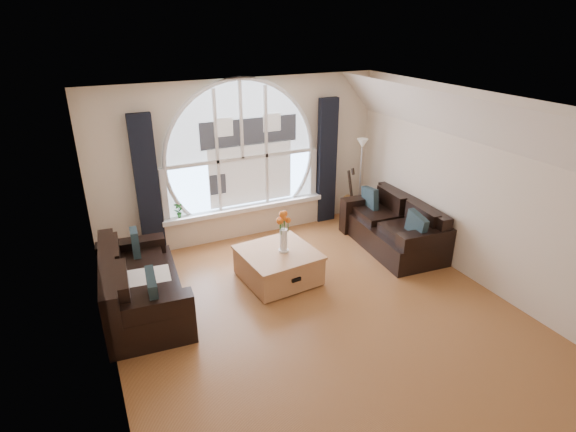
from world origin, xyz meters
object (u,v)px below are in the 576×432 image
object	(u,v)px
vase_flowers	(284,227)
floor_lamp	(360,182)
coffee_chest	(278,264)
sofa_right	(393,225)
potted_plant	(179,210)
guitar	(348,194)
sofa_left	(142,283)

from	to	relation	value
vase_flowers	floor_lamp	size ratio (longest dim) A/B	0.44
floor_lamp	coffee_chest	bearing A→B (deg)	-150.30
sofa_right	potted_plant	size ratio (longest dim) A/B	6.88
coffee_chest	potted_plant	bearing A→B (deg)	117.26
vase_flowers	potted_plant	xyz separation A→B (m)	(-1.12, 1.67, -0.17)
guitar	potted_plant	bearing A→B (deg)	154.75
sofa_right	guitar	xyz separation A→B (m)	(-0.07, 1.28, 0.13)
potted_plant	coffee_chest	bearing A→B (deg)	-57.37
sofa_left	potted_plant	world-z (taller)	sofa_left
sofa_right	floor_lamp	bearing A→B (deg)	90.87
sofa_left	sofa_right	bearing A→B (deg)	5.54
sofa_right	floor_lamp	distance (m)	1.20
sofa_left	coffee_chest	world-z (taller)	sofa_left
coffee_chest	potted_plant	size ratio (longest dim) A/B	3.88
sofa_left	guitar	distance (m)	4.23
coffee_chest	guitar	size ratio (longest dim) A/B	0.98
sofa_left	vase_flowers	xyz separation A→B (m)	(2.00, -0.10, 0.46)
vase_flowers	potted_plant	bearing A→B (deg)	123.92
coffee_chest	vase_flowers	distance (m)	0.61
guitar	potted_plant	distance (m)	3.14
sofa_right	vase_flowers	world-z (taller)	vase_flowers
sofa_right	guitar	distance (m)	1.29
sofa_right	coffee_chest	distance (m)	2.16
sofa_left	sofa_right	size ratio (longest dim) A/B	1.03
vase_flowers	floor_lamp	bearing A→B (deg)	31.18
potted_plant	sofa_left	bearing A→B (deg)	-119.05
vase_flowers	floor_lamp	xyz separation A→B (m)	(2.14, 1.30, -0.06)
coffee_chest	vase_flowers	world-z (taller)	vase_flowers
floor_lamp	sofa_left	bearing A→B (deg)	-163.84
vase_flowers	floor_lamp	world-z (taller)	floor_lamp
sofa_right	floor_lamp	xyz separation A→B (m)	(0.07, 1.13, 0.40)
coffee_chest	vase_flowers	size ratio (longest dim) A/B	1.48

